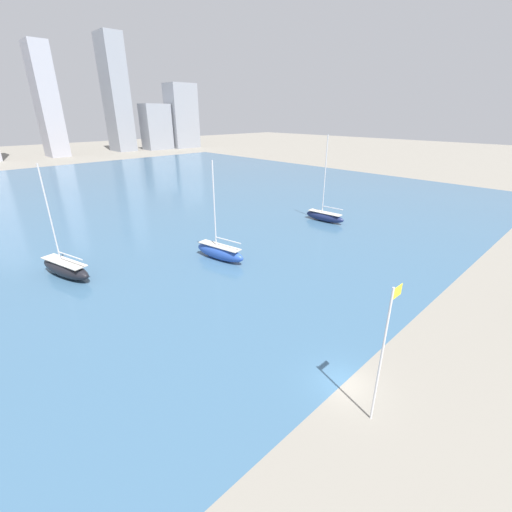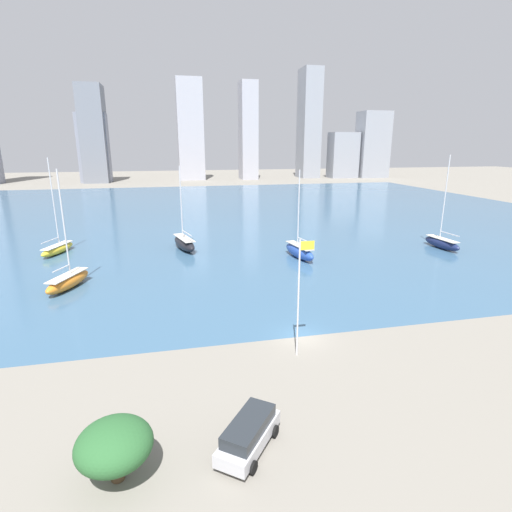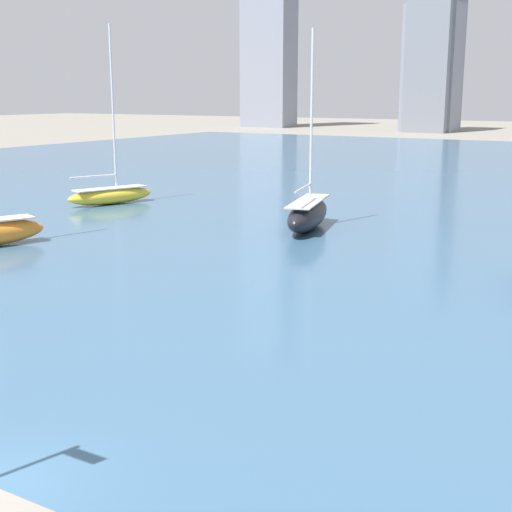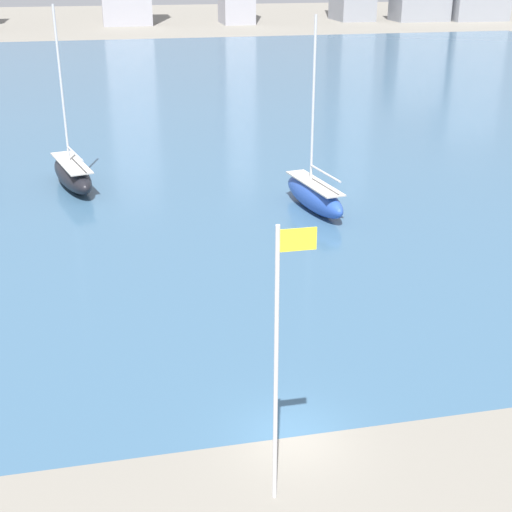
% 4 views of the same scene
% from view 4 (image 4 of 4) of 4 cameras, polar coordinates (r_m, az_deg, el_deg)
% --- Properties ---
extents(ground_plane, '(500.00, 500.00, 0.00)m').
position_cam_4_polar(ground_plane, '(28.07, 2.93, -14.27)').
color(ground_plane, gray).
extents(harbor_water, '(180.00, 140.00, 0.00)m').
position_cam_4_polar(harbor_water, '(93.27, -8.30, 12.31)').
color(harbor_water, '#385B7A').
rests_on(harbor_water, ground_plane).
extents(flag_pole, '(1.24, 0.14, 9.86)m').
position_cam_4_polar(flag_pole, '(22.32, 1.79, -8.26)').
color(flag_pole, silver).
rests_on(flag_pole, ground_plane).
extents(sailboat_blue, '(3.18, 8.31, 13.34)m').
position_cam_4_polar(sailboat_blue, '(51.17, 4.68, 4.90)').
color(sailboat_blue, '#284CA8').
rests_on(sailboat_blue, harbor_water).
extents(sailboat_black, '(4.24, 9.02, 13.65)m').
position_cam_4_polar(sailboat_black, '(57.92, -14.48, 6.40)').
color(sailboat_black, black).
rests_on(sailboat_black, harbor_water).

